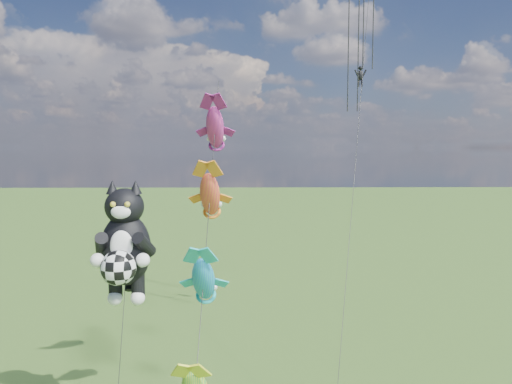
{
  "coord_description": "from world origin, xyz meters",
  "views": [
    {
      "loc": [
        10.57,
        -15.67,
        13.25
      ],
      "look_at": [
        11.14,
        13.49,
        10.65
      ],
      "focal_mm": 35.0,
      "sensor_mm": 36.0,
      "label": 1
    }
  ],
  "objects": [
    {
      "name": "cat_kite_rig",
      "position": [
        5.0,
        6.87,
        8.88
      ],
      "size": [
        2.63,
        4.1,
        11.77
      ],
      "rotation": [
        0.0,
        0.0,
        -0.0
      ],
      "color": "brown",
      "rests_on": "ground"
    },
    {
      "name": "fish_windsock_rig",
      "position": [
        8.89,
        5.41,
        9.52
      ],
      "size": [
        1.18,
        15.97,
        16.95
      ],
      "rotation": [
        0.0,
        0.0,
        0.3
      ],
      "color": "brown",
      "rests_on": "ground"
    },
    {
      "name": "parafoil_rig",
      "position": [
        18.33,
        18.71,
        19.92
      ],
      "size": [
        5.87,
        16.89,
        26.58
      ],
      "rotation": [
        0.0,
        0.0,
        -0.22
      ],
      "color": "brown",
      "rests_on": "ground"
    }
  ]
}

